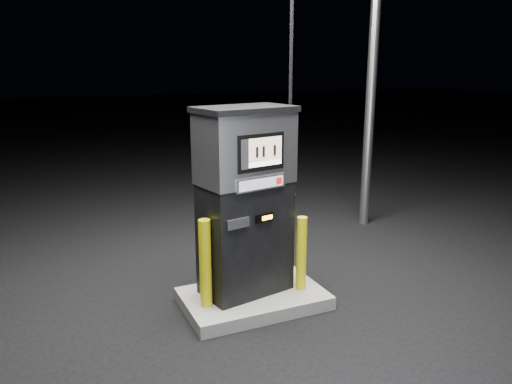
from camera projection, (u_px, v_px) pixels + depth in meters
name	position (u px, v px, depth m)	size (l,w,h in m)	color
ground	(253.00, 304.00, 5.77)	(80.00, 80.00, 0.00)	black
pump_island	(253.00, 298.00, 5.75)	(1.60, 1.00, 0.15)	slate
fuel_dispenser	(246.00, 200.00, 5.53)	(1.22, 0.81, 4.39)	black
bollard_left	(205.00, 263.00, 5.31)	(0.13, 0.13, 0.98)	#D0CA0B
bollard_right	(301.00, 253.00, 5.73)	(0.12, 0.12, 0.87)	#D0CA0B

